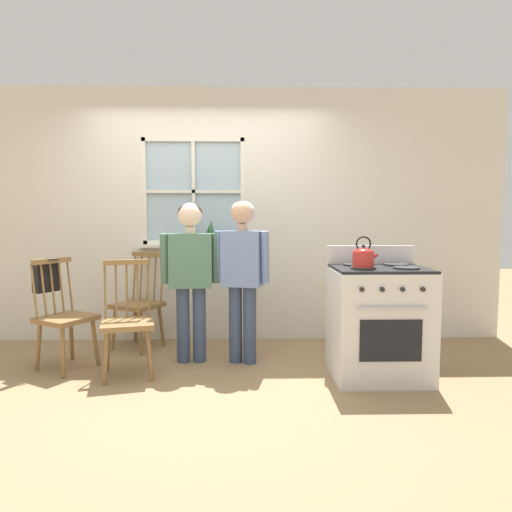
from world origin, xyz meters
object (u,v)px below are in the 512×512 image
person_elderly_left (191,265)px  kettle (363,256)px  chair_near_wall (139,305)px  chair_center_cluster (127,323)px  handbag (46,277)px  person_teen_center (242,266)px  stove (379,321)px  potted_plant (211,237)px  chair_by_window (65,318)px

person_elderly_left → kettle: (1.43, -0.57, 0.12)m
chair_near_wall → chair_center_cluster: bearing=-56.4°
person_elderly_left → handbag: 1.30m
kettle → person_teen_center: bearing=151.2°
stove → handbag: 2.95m
chair_near_wall → potted_plant: potted_plant is taller
chair_near_wall → kettle: bearing=0.0°
chair_by_window → potted_plant: bearing=-23.9°
kettle → potted_plant: potted_plant is taller
chair_by_window → kettle: bearing=-68.5°
chair_by_window → handbag: same height
chair_near_wall → stove: 2.37m
person_teen_center → potted_plant: 0.86m
handbag → chair_by_window: bearing=-30.8°
handbag → kettle: bearing=-11.1°
chair_by_window → person_elderly_left: (1.09, 0.16, 0.45)m
chair_by_window → chair_near_wall: (0.51, 0.62, 0.00)m
person_teen_center → potted_plant: bearing=130.1°
chair_center_cluster → handbag: bearing=144.4°
chair_by_window → chair_center_cluster: size_ratio=1.00×
person_teen_center → stove: size_ratio=1.36×
person_teen_center → stove: bearing=-3.6°
chair_near_wall → person_teen_center: size_ratio=0.66×
potted_plant → person_elderly_left: bearing=-100.4°
person_teen_center → kettle: bearing=-13.1°
person_elderly_left → kettle: 1.55m
person_teen_center → potted_plant: (-0.34, 0.75, 0.23)m
chair_by_window → potted_plant: size_ratio=3.58×
person_elderly_left → person_teen_center: 0.48m
chair_near_wall → chair_center_cluster: 0.82m
potted_plant → handbag: potted_plant is taller
stove → potted_plant: (-1.48, 1.15, 0.66)m
chair_by_window → person_teen_center: 1.63m
chair_by_window → kettle: size_ratio=3.93×
person_teen_center → potted_plant: person_teen_center is taller
chair_center_cluster → chair_by_window: bearing=147.8°
stove → person_teen_center: bearing=160.7°
chair_by_window → chair_center_cluster: same height
chair_near_wall → potted_plant: (0.72, 0.25, 0.68)m
chair_center_cluster → stove: size_ratio=0.90×
person_teen_center → handbag: 1.77m
chair_by_window → chair_near_wall: bearing=-8.6°
chair_by_window → chair_near_wall: 0.80m
chair_near_wall → handbag: (-0.71, -0.50, 0.35)m
person_elderly_left → handbag: (-1.29, -0.04, -0.10)m
chair_by_window → chair_center_cluster: 0.63m
chair_near_wall → stove: size_ratio=0.90×
chair_near_wall → person_elderly_left: bearing=-11.2°
chair_center_cluster → handbag: same height
chair_near_wall → person_elderly_left: 0.87m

